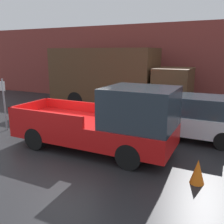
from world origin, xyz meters
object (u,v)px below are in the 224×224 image
object	(u,v)px
pickup_truck	(107,122)
car	(187,117)
delivery_truck	(114,77)
newspaper_box	(124,93)
parking_sign	(4,102)
traffic_cone	(198,172)

from	to	relation	value
pickup_truck	car	size ratio (longest dim) A/B	1.20
pickup_truck	car	xyz separation A→B (m)	(2.11, 2.67, -0.20)
delivery_truck	newspaper_box	bearing A→B (deg)	97.58
parking_sign	pickup_truck	bearing A→B (deg)	-2.87
car	parking_sign	size ratio (longest dim) A/B	2.10
pickup_truck	delivery_truck	bearing A→B (deg)	113.58
newspaper_box	pickup_truck	bearing A→B (deg)	-70.56
newspaper_box	traffic_cone	distance (m)	11.00
car	pickup_truck	bearing A→B (deg)	-128.30
delivery_truck	car	bearing A→B (deg)	-35.50
delivery_truck	parking_sign	bearing A→B (deg)	-111.86
delivery_truck	pickup_truck	bearing A→B (deg)	-66.42
traffic_cone	newspaper_box	bearing A→B (deg)	122.85
car	traffic_cone	distance (m)	3.68
car	delivery_truck	bearing A→B (deg)	144.50
pickup_truck	parking_sign	size ratio (longest dim) A/B	2.52
traffic_cone	parking_sign	bearing A→B (deg)	172.07
pickup_truck	traffic_cone	xyz separation A→B (m)	(3.01, -0.86, -0.71)
pickup_truck	traffic_cone	bearing A→B (deg)	-16.00
newspaper_box	car	bearing A→B (deg)	-48.37
traffic_cone	pickup_truck	bearing A→B (deg)	164.00
parking_sign	car	bearing A→B (deg)	18.86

